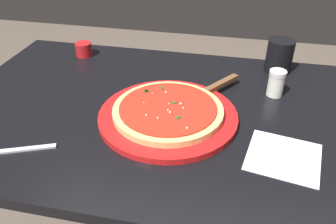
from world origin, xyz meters
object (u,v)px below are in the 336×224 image
Objects in this scene: pizza_server at (212,89)px; parmesan_shaker at (276,83)px; cup_tall_drink at (279,56)px; napkin_folded_right at (283,157)px; serving_plate at (168,116)px; fork at (7,151)px; pizza at (168,110)px; cup_small_sauce at (84,49)px.

pizza_server is 2.78× the size of parmesan_shaker.
napkin_folded_right is at bearing -90.62° from cup_tall_drink.
serving_plate is 0.44m from cup_tall_drink.
parmesan_shaker reaches higher than serving_plate.
cup_tall_drink is 0.42m from napkin_folded_right.
serving_plate is at bearing -130.15° from cup_tall_drink.
pizza_server reaches higher than serving_plate.
fork is (-0.41, -0.34, -0.02)m from pizza_server.
serving_plate is 1.69× the size of pizza_server.
napkin_folded_right is at bearing -18.23° from pizza.
pizza_server is 1.36× the size of napkin_folded_right.
pizza is at bearing -40.96° from cup_small_sauce.
napkin_folded_right is (0.18, -0.23, -0.02)m from pizza_server.
pizza_server is 0.53m from fork.
pizza_server is 0.18m from parmesan_shaker.
cup_tall_drink reaches higher than napkin_folded_right.
serving_plate is at bearing 161.77° from napkin_folded_right.
pizza is 1.81× the size of napkin_folded_right.
parmesan_shaker is (0.58, 0.38, 0.04)m from fork.
cup_tall_drink is at bearing 46.71° from pizza_server.
pizza is 0.43m from cup_tall_drink.
fork is (-0.60, -0.53, -0.05)m from cup_tall_drink.
cup_small_sauce reaches higher than pizza_server.
fork is at bearing -147.13° from parmesan_shaker.
cup_small_sauce is 0.64m from parmesan_shaker.
fork is (-0.32, -0.20, -0.02)m from pizza.
serving_plate is at bearing -40.96° from cup_small_sauce.
parmesan_shaker reaches higher than cup_small_sauce.
cup_tall_drink is 0.80m from fork.
parmesan_shaker is (-0.01, -0.15, -0.01)m from cup_tall_drink.
parmesan_shaker is at bearing -95.26° from cup_tall_drink.
pizza_server is 0.29m from napkin_folded_right.
cup_small_sauce is 0.74× the size of parmesan_shaker.
pizza_server is at bearing -21.28° from cup_small_sauce.
parmesan_shaker is at bearing 92.06° from napkin_folded_right.
pizza is at bearing -146.25° from parmesan_shaker.
cup_tall_drink is 0.16m from parmesan_shaker.
cup_small_sauce is (-0.36, 0.31, -0.00)m from pizza.
serving_plate is 2.29× the size of napkin_folded_right.
serving_plate is 0.32m from parmesan_shaker.
fork is at bearing -147.87° from serving_plate.
napkin_folded_right is 0.60m from fork.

